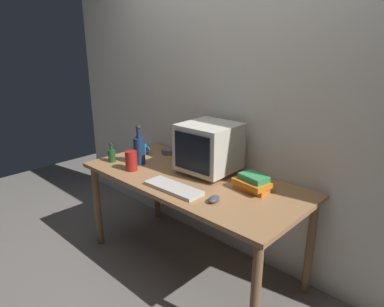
% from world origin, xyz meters
% --- Properties ---
extents(ground_plane, '(6.00, 6.00, 0.00)m').
position_xyz_m(ground_plane, '(0.00, 0.00, 0.00)').
color(ground_plane, slate).
extents(back_wall, '(4.00, 0.08, 2.50)m').
position_xyz_m(back_wall, '(0.00, 0.45, 1.25)').
color(back_wall, silver).
rests_on(back_wall, ground).
extents(desk, '(1.69, 0.77, 0.74)m').
position_xyz_m(desk, '(0.00, 0.00, 0.66)').
color(desk, '#9E7047').
rests_on(desk, ground).
extents(crt_monitor, '(0.40, 0.40, 0.37)m').
position_xyz_m(crt_monitor, '(0.02, 0.16, 0.93)').
color(crt_monitor, beige).
rests_on(crt_monitor, desk).
extents(keyboard, '(0.42, 0.16, 0.02)m').
position_xyz_m(keyboard, '(0.06, -0.24, 0.75)').
color(keyboard, beige).
rests_on(keyboard, desk).
extents(computer_mouse, '(0.08, 0.11, 0.04)m').
position_xyz_m(computer_mouse, '(0.37, -0.19, 0.76)').
color(computer_mouse, '#3F3F47').
rests_on(computer_mouse, desk).
extents(bottle_tall, '(0.09, 0.09, 0.32)m').
position_xyz_m(bottle_tall, '(-0.50, -0.08, 0.86)').
color(bottle_tall, navy).
rests_on(bottle_tall, desk).
extents(bottle_short, '(0.06, 0.06, 0.16)m').
position_xyz_m(bottle_short, '(-0.70, -0.21, 0.80)').
color(bottle_short, '#1E4C23').
rests_on(bottle_short, desk).
extents(book_stack, '(0.25, 0.19, 0.11)m').
position_xyz_m(book_stack, '(0.44, 0.11, 0.79)').
color(book_stack, orange).
rests_on(book_stack, desk).
extents(mug, '(0.12, 0.08, 0.09)m').
position_xyz_m(mug, '(-0.67, 0.10, 0.78)').
color(mug, '#3370B2').
rests_on(mug, desk).
extents(cd_spindle, '(0.12, 0.12, 0.04)m').
position_xyz_m(cd_spindle, '(-0.52, 0.25, 0.76)').
color(cd_spindle, '#595B66').
rests_on(cd_spindle, desk).
extents(metal_canister, '(0.09, 0.09, 0.15)m').
position_xyz_m(metal_canister, '(-0.43, -0.21, 0.81)').
color(metal_canister, '#A51E19').
rests_on(metal_canister, desk).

